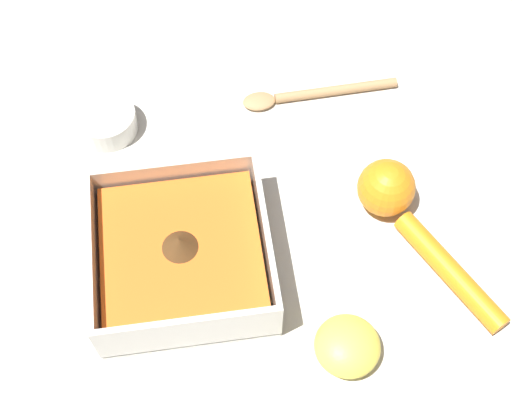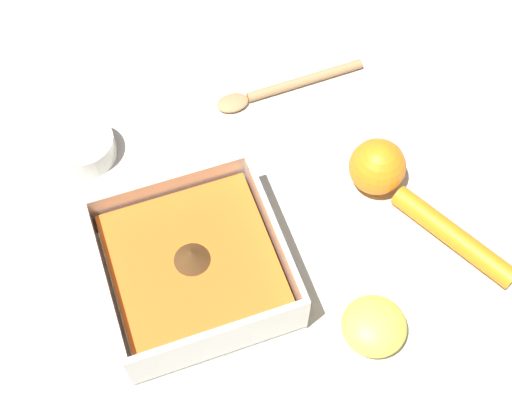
{
  "view_description": "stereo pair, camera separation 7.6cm",
  "coord_description": "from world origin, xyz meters",
  "px_view_note": "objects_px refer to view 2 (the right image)",
  "views": [
    {
      "loc": [
        -0.05,
        0.38,
        0.69
      ],
      "look_at": [
        -0.1,
        0.0,
        0.04
      ],
      "focal_mm": 50.0,
      "sensor_mm": 36.0,
      "label": 1
    },
    {
      "loc": [
        0.03,
        0.37,
        0.69
      ],
      "look_at": [
        -0.1,
        0.0,
        0.04
      ],
      "focal_mm": 50.0,
      "sensor_mm": 36.0,
      "label": 2
    }
  ],
  "objects_px": {
    "square_dish": "(194,269)",
    "lemon_half": "(374,326)",
    "lemon_squeezer": "(397,185)",
    "wooden_spoon": "(281,88)",
    "spice_bowl": "(84,147)"
  },
  "relations": [
    {
      "from": "square_dish",
      "to": "lemon_half",
      "type": "height_order",
      "value": "square_dish"
    },
    {
      "from": "lemon_half",
      "to": "square_dish",
      "type": "bearing_deg",
      "value": -37.36
    },
    {
      "from": "lemon_squeezer",
      "to": "wooden_spoon",
      "type": "bearing_deg",
      "value": -7.46
    },
    {
      "from": "square_dish",
      "to": "lemon_squeezer",
      "type": "height_order",
      "value": "square_dish"
    },
    {
      "from": "lemon_squeezer",
      "to": "wooden_spoon",
      "type": "relative_size",
      "value": 1.04
    },
    {
      "from": "lemon_squeezer",
      "to": "lemon_half",
      "type": "xyz_separation_m",
      "value": [
        0.09,
        0.14,
        -0.01
      ]
    },
    {
      "from": "square_dish",
      "to": "wooden_spoon",
      "type": "relative_size",
      "value": 0.94
    },
    {
      "from": "square_dish",
      "to": "lemon_squeezer",
      "type": "xyz_separation_m",
      "value": [
        -0.24,
        -0.02,
        0.0
      ]
    },
    {
      "from": "spice_bowl",
      "to": "lemon_half",
      "type": "height_order",
      "value": "lemon_half"
    },
    {
      "from": "wooden_spoon",
      "to": "square_dish",
      "type": "bearing_deg",
      "value": 48.51
    },
    {
      "from": "square_dish",
      "to": "spice_bowl",
      "type": "distance_m",
      "value": 0.21
    },
    {
      "from": "square_dish",
      "to": "lemon_squeezer",
      "type": "bearing_deg",
      "value": -174.5
    },
    {
      "from": "spice_bowl",
      "to": "wooden_spoon",
      "type": "height_order",
      "value": "spice_bowl"
    },
    {
      "from": "square_dish",
      "to": "lemon_half",
      "type": "distance_m",
      "value": 0.19
    },
    {
      "from": "spice_bowl",
      "to": "wooden_spoon",
      "type": "distance_m",
      "value": 0.25
    }
  ]
}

